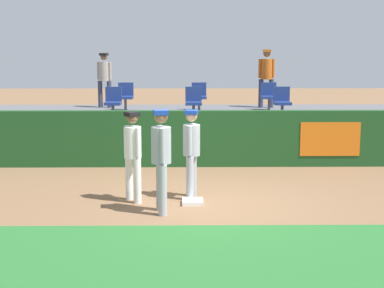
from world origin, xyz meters
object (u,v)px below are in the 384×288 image
Objects in this scene: player_runner_visitor at (191,148)px; seat_back_center at (199,95)px; player_coach_visitor at (161,154)px; spectator_capped at (104,76)px; seat_front_right at (282,100)px; seat_front_center at (194,100)px; seat_back_right at (269,95)px; spectator_hooded at (266,74)px; first_base at (193,202)px; seat_front_left at (113,101)px; player_fielder_home at (133,150)px; seat_back_left at (126,95)px.

seat_back_center is at bearing -171.39° from player_runner_visitor.
spectator_capped is at bearing -174.40° from player_coach_visitor.
player_runner_visitor is at bearing -119.38° from seat_front_right.
seat_front_right reaches higher than player_runner_visitor.
player_coach_visitor is at bearing -96.86° from seat_front_center.
seat_back_right and seat_front_right have the same top height.
seat_front_center and seat_back_center have the same top height.
player_runner_visitor is at bearing 73.94° from spectator_hooded.
seat_front_center reaches higher than first_base.
spectator_hooded reaches higher than seat_back_center.
player_coach_visitor reaches higher than player_runner_visitor.
seat_back_center reaches higher than first_base.
seat_front_center is 2.20m from seat_front_left.
seat_back_right and seat_back_center have the same top height.
first_base is 0.23× the size of player_fielder_home.
player_runner_visitor is at bearing 124.35° from spectator_capped.
player_coach_visitor is at bearing -17.20° from player_runner_visitor.
seat_front_right is 0.49× the size of spectator_capped.
spectator_hooded is (2.44, 7.48, 2.08)m from first_base.
seat_back_right is at bearing 148.78° from player_coach_visitor.
player_fielder_home is 1.16m from player_runner_visitor.
first_base is at bearing -73.83° from seat_back_left.
player_runner_visitor is 1.17m from player_coach_visitor.
player_coach_visitor is 2.25× the size of seat_front_center.
player_fielder_home is 6.69m from seat_back_center.
seat_front_center is at bearing -96.19° from seat_back_center.
seat_front_right is (2.53, 4.50, 0.51)m from player_runner_visitor.
player_coach_visitor is 5.58m from seat_front_center.
spectator_hooded reaches higher than player_fielder_home.
player_fielder_home is 6.00m from seat_front_right.
player_fielder_home is (-1.16, 0.21, 0.98)m from first_base.
first_base is at bearing -66.86° from seat_front_left.
seat_front_center is 3.87m from spectator_capped.
seat_back_center is at bearing 164.30° from player_coach_visitor.
player_coach_visitor is at bearing 0.34° from player_fielder_home.
player_runner_visitor reaches higher than first_base.
seat_back_left is at bearing 12.88° from spectator_hooded.
seat_back_left is at bearing 179.99° from seat_back_center.
seat_front_left is at bearing 32.48° from spectator_hooded.
seat_back_center is 3.14m from spectator_capped.
first_base is at bearing 75.09° from spectator_hooded.
seat_front_left is at bearing 113.14° from first_base.
seat_front_left reaches higher than first_base.
seat_back_right reaches higher than first_base.
first_base is at bearing 123.38° from spectator_capped.
seat_back_left and seat_back_center have the same top height.
spectator_capped reaches higher than seat_back_center.
seat_back_right is 1.80m from seat_front_right.
spectator_hooded is at bearing 47.46° from seat_front_center.
seat_back_left reaches higher than player_fielder_home.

